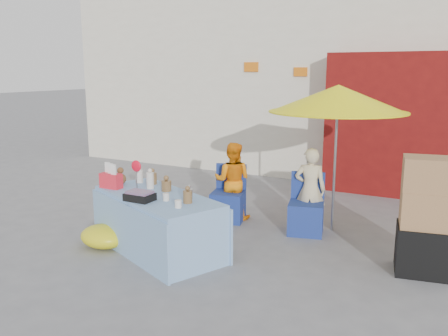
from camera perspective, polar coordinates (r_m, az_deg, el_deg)
The scene contains 10 objects.
ground at distance 6.23m, azimuth -4.47°, elevation -9.84°, with size 80.00×80.00×0.00m, color slate.
backdrop at distance 12.69m, azimuth 16.72°, elevation 14.92°, with size 14.00×8.00×7.80m.
market_table at distance 6.14m, azimuth -8.01°, elevation -6.47°, with size 2.13×1.60×1.17m.
chair_left at distance 7.33m, azimuth 0.51°, elevation -4.36°, with size 0.58×0.57×0.85m.
chair_right at distance 6.87m, azimuth 9.82°, elevation -5.66°, with size 0.58×0.57×0.85m.
vendor_orange at distance 7.36m, azimuth 1.02°, elevation -1.53°, with size 0.58×0.45×1.20m, color orange.
vendor_beige at distance 6.90m, azimuth 10.31°, elevation -2.57°, with size 0.44×0.29×1.21m, color beige.
umbrella at distance 6.76m, azimuth 13.55°, elevation 8.05°, with size 1.90×1.90×2.09m.
box_stack at distance 5.81m, azimuth 23.15°, elevation -5.87°, with size 0.69×0.60×1.35m.
tarp_bundle at distance 6.47m, azimuth -14.23°, elevation -7.95°, with size 0.66×0.53×0.30m, color yellow.
Camera 1 is at (3.15, -4.87, 2.28)m, focal length 38.00 mm.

